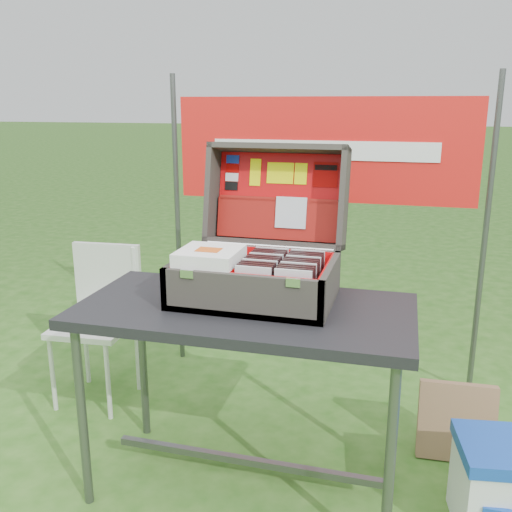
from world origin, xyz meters
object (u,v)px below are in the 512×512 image
(suitcase, at_px, (259,225))
(cardboard_box, at_px, (456,422))
(table, at_px, (245,400))
(chair, at_px, (94,328))

(suitcase, bearing_deg, cardboard_box, 20.17)
(table, xyz_separation_m, chair, (-0.97, 0.48, 0.01))
(table, xyz_separation_m, cardboard_box, (0.84, 0.45, -0.22))
(chair, bearing_deg, cardboard_box, -5.30)
(table, height_order, suitcase, suitcase)
(table, height_order, cardboard_box, table)
(table, relative_size, cardboard_box, 3.64)
(suitcase, height_order, chair, suitcase)
(table, distance_m, chair, 1.08)
(table, xyz_separation_m, suitcase, (0.02, 0.14, 0.68))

